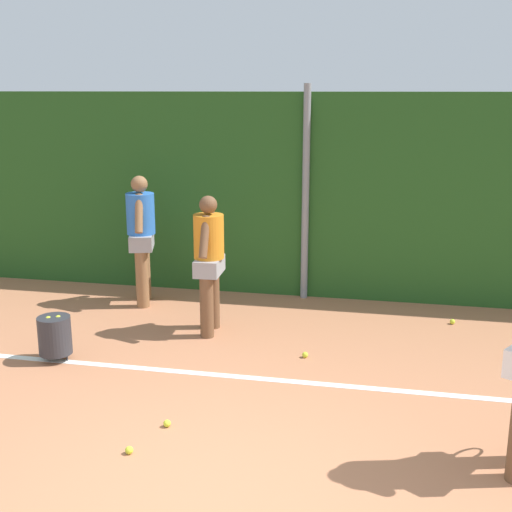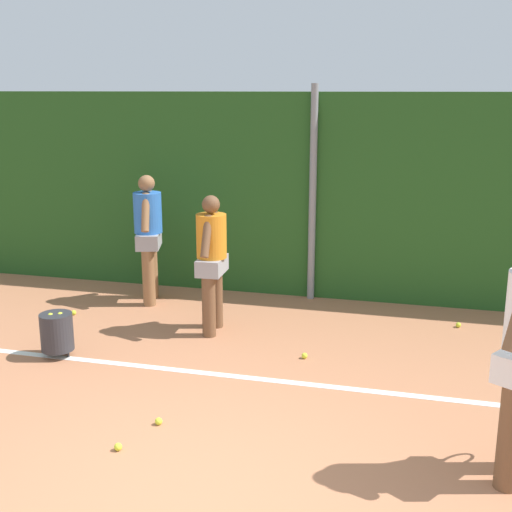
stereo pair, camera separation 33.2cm
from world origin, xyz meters
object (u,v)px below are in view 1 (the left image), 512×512
tennis_ball_2 (511,349)px  tennis_ball_6 (305,355)px  ball_hopper (55,335)px  tennis_ball_4 (129,450)px  tennis_ball_3 (67,316)px  tennis_ball_0 (452,322)px  tennis_ball_5 (167,423)px  player_midcourt (209,257)px  player_backcourt_far (141,233)px

tennis_ball_2 → tennis_ball_6: (-2.28, -0.65, 0.00)m
ball_hopper → tennis_ball_2: size_ratio=7.78×
ball_hopper → tennis_ball_2: bearing=14.4°
tennis_ball_4 → tennis_ball_2: bearing=40.5°
tennis_ball_3 → tennis_ball_4: size_ratio=1.00×
tennis_ball_0 → tennis_ball_6: size_ratio=1.00×
tennis_ball_5 → tennis_ball_4: bearing=-107.8°
player_midcourt → tennis_ball_2: player_midcourt is taller
ball_hopper → tennis_ball_0: (4.38, 2.07, -0.26)m
player_midcourt → ball_hopper: (-1.43, -1.19, -0.66)m
player_backcourt_far → tennis_ball_6: (2.46, -1.48, -0.97)m
tennis_ball_3 → tennis_ball_4: same height
player_backcourt_far → ball_hopper: 2.23m
player_midcourt → tennis_ball_0: (2.95, 0.89, -0.92)m
player_midcourt → tennis_ball_5: player_midcourt is taller
ball_hopper → tennis_ball_2: (4.96, 1.27, -0.26)m
player_backcourt_far → tennis_ball_0: player_backcourt_far is taller
tennis_ball_4 → tennis_ball_5: (0.16, 0.49, 0.00)m
ball_hopper → tennis_ball_6: bearing=13.0°
player_midcourt → tennis_ball_3: player_midcourt is taller
player_backcourt_far → tennis_ball_4: size_ratio=26.99×
tennis_ball_3 → tennis_ball_5: bearing=-47.9°
tennis_ball_5 → tennis_ball_2: bearing=36.7°
player_backcourt_far → tennis_ball_3: size_ratio=26.99×
player_backcourt_far → tennis_ball_6: player_backcourt_far is taller
player_midcourt → player_backcourt_far: (-1.21, 0.92, 0.05)m
tennis_ball_5 → player_backcourt_far: bearing=114.2°
player_backcourt_far → tennis_ball_3: (-0.76, -0.81, -0.97)m
tennis_ball_2 → tennis_ball_3: 5.50m
tennis_ball_2 → tennis_ball_4: bearing=-139.5°
tennis_ball_2 → tennis_ball_4: same height
player_midcourt → tennis_ball_2: (3.53, 0.08, -0.92)m
tennis_ball_3 → tennis_ball_0: bearing=9.0°
tennis_ball_3 → tennis_ball_6: (3.22, -0.68, 0.00)m
tennis_ball_2 → ball_hopper: bearing=-165.6°
tennis_ball_6 → player_midcourt: bearing=155.7°
ball_hopper → tennis_ball_2: ball_hopper is taller
ball_hopper → tennis_ball_5: size_ratio=7.78×
tennis_ball_3 → tennis_ball_6: size_ratio=1.00×
player_midcourt → tennis_ball_4: (0.10, -2.85, -0.92)m
player_midcourt → tennis_ball_2: size_ratio=25.65×
player_backcourt_far → tennis_ball_2: player_backcourt_far is taller
tennis_ball_0 → tennis_ball_2: same height
player_midcourt → tennis_ball_2: bearing=89.1°
player_midcourt → tennis_ball_3: size_ratio=25.65×
tennis_ball_2 → tennis_ball_3: same height
tennis_ball_2 → player_midcourt: bearing=-178.7°
player_backcourt_far → tennis_ball_3: 1.47m
player_midcourt → tennis_ball_3: 2.18m
player_backcourt_far → tennis_ball_5: (1.47, -3.28, -0.97)m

